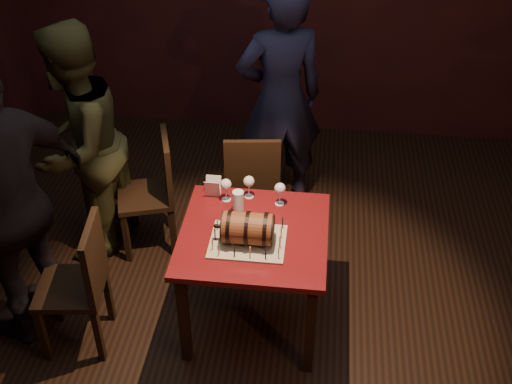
# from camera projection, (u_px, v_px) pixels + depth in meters

# --- Properties ---
(room_shell) EXTENTS (5.04, 5.04, 2.80)m
(room_shell) POSITION_uv_depth(u_px,v_px,m) (244.00, 132.00, 3.60)
(room_shell) COLOR black
(room_shell) RESTS_ON ground
(pub_table) EXTENTS (0.90, 0.90, 0.75)m
(pub_table) POSITION_uv_depth(u_px,v_px,m) (254.00, 246.00, 3.97)
(pub_table) COLOR #4C0C11
(pub_table) RESTS_ON ground
(cake_board) EXTENTS (0.45, 0.35, 0.01)m
(cake_board) POSITION_uv_depth(u_px,v_px,m) (248.00, 242.00, 3.82)
(cake_board) COLOR #ABA389
(cake_board) RESTS_ON pub_table
(barrel_cake) EXTENTS (0.36, 0.21, 0.21)m
(barrel_cake) POSITION_uv_depth(u_px,v_px,m) (248.00, 228.00, 3.76)
(barrel_cake) COLOR brown
(barrel_cake) RESTS_ON cake_board
(birthday_candles) EXTENTS (0.40, 0.30, 0.09)m
(birthday_candles) POSITION_uv_depth(u_px,v_px,m) (248.00, 236.00, 3.80)
(birthday_candles) COLOR #E3C787
(birthday_candles) RESTS_ON cake_board
(wine_glass_left) EXTENTS (0.07, 0.07, 0.16)m
(wine_glass_left) POSITION_uv_depth(u_px,v_px,m) (226.00, 185.00, 4.10)
(wine_glass_left) COLOR silver
(wine_glass_left) RESTS_ON pub_table
(wine_glass_mid) EXTENTS (0.07, 0.07, 0.16)m
(wine_glass_mid) POSITION_uv_depth(u_px,v_px,m) (249.00, 182.00, 4.13)
(wine_glass_mid) COLOR silver
(wine_glass_mid) RESTS_ON pub_table
(wine_glass_right) EXTENTS (0.07, 0.07, 0.16)m
(wine_glass_right) POSITION_uv_depth(u_px,v_px,m) (280.00, 189.00, 4.07)
(wine_glass_right) COLOR silver
(wine_glass_right) RESTS_ON pub_table
(pint_of_ale) EXTENTS (0.07, 0.07, 0.15)m
(pint_of_ale) POSITION_uv_depth(u_px,v_px,m) (238.00, 202.00, 4.03)
(pint_of_ale) COLOR silver
(pint_of_ale) RESTS_ON pub_table
(menu_card) EXTENTS (0.10, 0.05, 0.13)m
(menu_card) POSITION_uv_depth(u_px,v_px,m) (213.00, 187.00, 4.17)
(menu_card) COLOR white
(menu_card) RESTS_ON pub_table
(chair_back) EXTENTS (0.45, 0.45, 0.93)m
(chair_back) POSITION_uv_depth(u_px,v_px,m) (252.00, 181.00, 4.74)
(chair_back) COLOR black
(chair_back) RESTS_ON ground
(chair_left_rear) EXTENTS (0.50, 0.50, 0.93)m
(chair_left_rear) POSITION_uv_depth(u_px,v_px,m) (156.00, 187.00, 4.68)
(chair_left_rear) COLOR black
(chair_left_rear) RESTS_ON ground
(chair_left_front) EXTENTS (0.45, 0.45, 0.93)m
(chair_left_front) POSITION_uv_depth(u_px,v_px,m) (82.00, 280.00, 3.90)
(chair_left_front) COLOR black
(chair_left_front) RESTS_ON ground
(person_back) EXTENTS (0.80, 0.66, 1.88)m
(person_back) POSITION_uv_depth(u_px,v_px,m) (280.00, 100.00, 4.89)
(person_back) COLOR #1A1B35
(person_back) RESTS_ON ground
(person_left_rear) EXTENTS (0.81, 0.96, 1.76)m
(person_left_rear) POSITION_uv_depth(u_px,v_px,m) (78.00, 146.00, 4.46)
(person_left_rear) COLOR #424221
(person_left_rear) RESTS_ON ground
(person_left_front) EXTENTS (0.91, 1.24, 1.95)m
(person_left_front) POSITION_uv_depth(u_px,v_px,m) (9.00, 204.00, 3.76)
(person_left_front) COLOR black
(person_left_front) RESTS_ON ground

